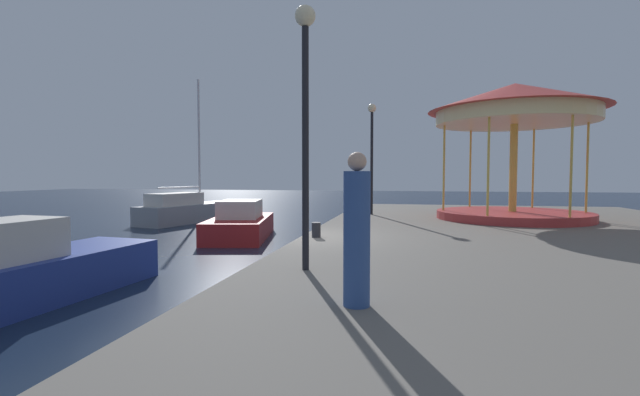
{
  "coord_description": "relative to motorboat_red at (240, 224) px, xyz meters",
  "views": [
    {
      "loc": [
        2.87,
        -11.55,
        2.45
      ],
      "look_at": [
        -0.68,
        5.7,
        1.55
      ],
      "focal_mm": 24.33,
      "sensor_mm": 36.0,
      "label": 1
    }
  ],
  "objects": [
    {
      "name": "lamp_post_near_edge",
      "position": [
        4.76,
        -8.73,
        3.33
      ],
      "size": [
        0.36,
        0.36,
        4.56
      ],
      "color": "black",
      "rests_on": "quay_dock"
    },
    {
      "name": "carousel",
      "position": [
        10.4,
        1.53,
        4.04
      ],
      "size": [
        6.38,
        6.38,
        5.13
      ],
      "color": "#B23333",
      "rests_on": "quay_dock"
    },
    {
      "name": "ground_plane",
      "position": [
        3.65,
        -4.51,
        -0.56
      ],
      "size": [
        120.0,
        120.0,
        0.0
      ],
      "primitive_type": "plane",
      "color": "#162338"
    },
    {
      "name": "person_far_corner",
      "position": [
        5.89,
        -10.66,
        1.16
      ],
      "size": [
        0.34,
        0.34,
        1.95
      ],
      "color": "#2D4C8C",
      "rests_on": "quay_dock"
    },
    {
      "name": "sailboat_grey",
      "position": [
        -4.92,
        5.13,
        0.08
      ],
      "size": [
        3.38,
        6.87,
        7.67
      ],
      "color": "gray",
      "rests_on": "ground"
    },
    {
      "name": "bollard_north",
      "position": [
        4.31,
        1.99,
        0.44
      ],
      "size": [
        0.24,
        0.24,
        0.4
      ],
      "primitive_type": "cylinder",
      "color": "#2D2D33",
      "rests_on": "quay_dock"
    },
    {
      "name": "bollard_center",
      "position": [
        4.09,
        -4.74,
        0.44
      ],
      "size": [
        0.24,
        0.24,
        0.4
      ],
      "primitive_type": "cylinder",
      "color": "#2D2D33",
      "rests_on": "quay_dock"
    },
    {
      "name": "motorboat_blue",
      "position": [
        -0.68,
        -9.14,
        0.06
      ],
      "size": [
        2.29,
        5.25,
        1.65
      ],
      "color": "navy",
      "rests_on": "ground"
    },
    {
      "name": "lamp_post_mid_promenade",
      "position": [
        4.95,
        2.52,
        3.41
      ],
      "size": [
        0.36,
        0.36,
        4.7
      ],
      "color": "black",
      "rests_on": "quay_dock"
    },
    {
      "name": "motorboat_red",
      "position": [
        0.0,
        0.0,
        0.0
      ],
      "size": [
        3.1,
        5.21,
        1.49
      ],
      "color": "maroon",
      "rests_on": "ground"
    },
    {
      "name": "quay_dock",
      "position": [
        10.54,
        -4.51,
        -0.16
      ],
      "size": [
        13.77,
        28.1,
        0.8
      ],
      "primitive_type": "cube",
      "color": "slate",
      "rests_on": "ground"
    }
  ]
}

